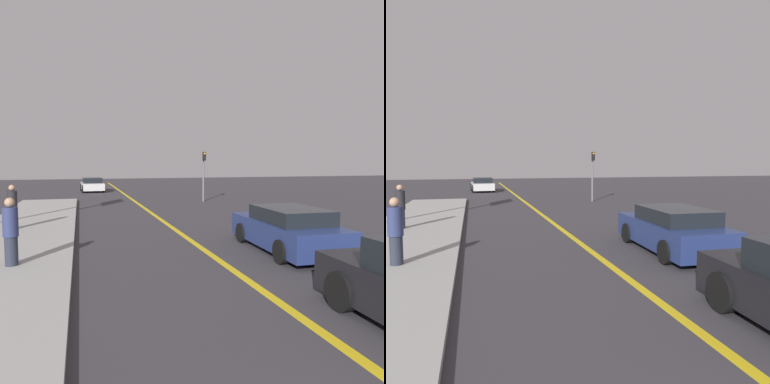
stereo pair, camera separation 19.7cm
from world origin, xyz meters
TOP-DOWN VIEW (x-y plane):
  - road_center_line at (0.00, 18.00)m, footprint 0.20×60.00m
  - sidewalk_left at (-5.29, 12.85)m, footprint 3.32×25.71m
  - car_ahead_center at (2.27, 9.20)m, footprint 2.02×4.31m
  - car_far_distant at (-2.39, 33.58)m, footprint 2.03×3.95m
  - pedestrian_near_curb at (-4.98, 9.20)m, footprint 0.34×0.34m
  - pedestrian_mid_group at (-5.76, 14.45)m, footprint 0.33×0.33m
  - traffic_light at (4.28, 22.79)m, footprint 0.18×0.40m

SIDE VIEW (x-z plane):
  - road_center_line at x=0.00m, z-range 0.00..0.01m
  - sidewalk_left at x=-5.29m, z-range 0.00..0.14m
  - car_far_distant at x=-2.39m, z-range -0.01..1.20m
  - car_ahead_center at x=2.27m, z-range -0.01..1.25m
  - pedestrian_near_curb at x=-4.98m, z-range 0.14..1.73m
  - pedestrian_mid_group at x=-5.76m, z-range 0.14..1.74m
  - traffic_light at x=4.28m, z-range 0.42..3.63m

